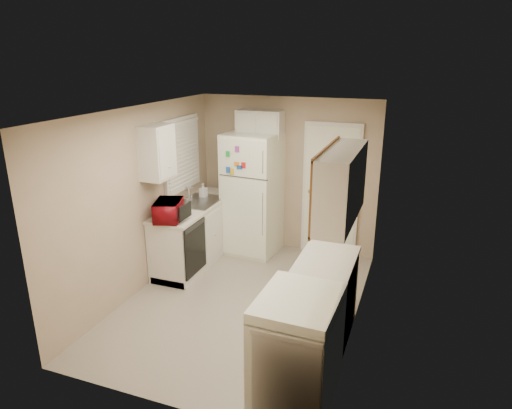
% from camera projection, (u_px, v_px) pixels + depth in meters
% --- Properties ---
extents(floor, '(3.80, 3.80, 0.00)m').
position_uv_depth(floor, '(242.00, 302.00, 5.80)').
color(floor, '#B4AB9B').
rests_on(floor, ground).
extents(ceiling, '(3.80, 3.80, 0.00)m').
position_uv_depth(ceiling, '(240.00, 111.00, 5.04)').
color(ceiling, white).
rests_on(ceiling, floor).
extents(wall_left, '(3.80, 3.80, 0.00)m').
position_uv_depth(wall_left, '(141.00, 200.00, 5.88)').
color(wall_left, tan).
rests_on(wall_left, floor).
extents(wall_right, '(3.80, 3.80, 0.00)m').
position_uv_depth(wall_right, '(360.00, 228.00, 4.96)').
color(wall_right, tan).
rests_on(wall_right, floor).
extents(wall_back, '(2.80, 2.80, 0.00)m').
position_uv_depth(wall_back, '(287.00, 175.00, 7.11)').
color(wall_back, tan).
rests_on(wall_back, floor).
extents(wall_front, '(2.80, 2.80, 0.00)m').
position_uv_depth(wall_front, '(154.00, 285.00, 3.73)').
color(wall_front, tan).
rests_on(wall_front, floor).
extents(left_counter, '(0.60, 1.80, 0.90)m').
position_uv_depth(left_counter, '(196.00, 233.00, 6.82)').
color(left_counter, silver).
rests_on(left_counter, floor).
extents(dishwasher, '(0.03, 0.58, 0.72)m').
position_uv_depth(dishwasher, '(195.00, 248.00, 6.18)').
color(dishwasher, black).
rests_on(dishwasher, floor).
extents(sink, '(0.54, 0.74, 0.16)m').
position_uv_depth(sink, '(200.00, 204.00, 6.83)').
color(sink, gray).
rests_on(sink, left_counter).
extents(microwave, '(0.54, 0.41, 0.32)m').
position_uv_depth(microwave, '(168.00, 209.00, 6.01)').
color(microwave, maroon).
rests_on(microwave, left_counter).
extents(soap_bottle, '(0.11, 0.11, 0.21)m').
position_uv_depth(soap_bottle, '(203.00, 191.00, 6.99)').
color(soap_bottle, beige).
rests_on(soap_bottle, left_counter).
extents(window_blinds, '(0.10, 0.98, 1.08)m').
position_uv_depth(window_blinds, '(182.00, 154.00, 6.68)').
color(window_blinds, silver).
rests_on(window_blinds, wall_left).
extents(upper_cabinet_left, '(0.30, 0.45, 0.70)m').
position_uv_depth(upper_cabinet_left, '(157.00, 152.00, 5.84)').
color(upper_cabinet_left, silver).
rests_on(upper_cabinet_left, wall_left).
extents(refrigerator, '(0.83, 0.81, 1.88)m').
position_uv_depth(refrigerator, '(253.00, 194.00, 7.05)').
color(refrigerator, white).
rests_on(refrigerator, floor).
extents(cabinet_over_fridge, '(0.70, 0.30, 0.40)m').
position_uv_depth(cabinet_over_fridge, '(260.00, 124.00, 6.86)').
color(cabinet_over_fridge, silver).
rests_on(cabinet_over_fridge, wall_back).
extents(interior_door, '(0.86, 0.06, 2.08)m').
position_uv_depth(interior_door, '(330.00, 191.00, 6.90)').
color(interior_door, white).
rests_on(interior_door, floor).
extents(right_counter, '(0.60, 2.00, 0.90)m').
position_uv_depth(right_counter, '(314.00, 321.00, 4.58)').
color(right_counter, silver).
rests_on(right_counter, floor).
extents(stove, '(0.70, 0.86, 1.02)m').
position_uv_depth(stove, '(297.00, 346.00, 4.08)').
color(stove, white).
rests_on(stove, floor).
extents(upper_cabinet_right, '(0.30, 1.20, 0.70)m').
position_uv_depth(upper_cabinet_right, '(342.00, 185.00, 4.38)').
color(upper_cabinet_right, silver).
rests_on(upper_cabinet_right, wall_right).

